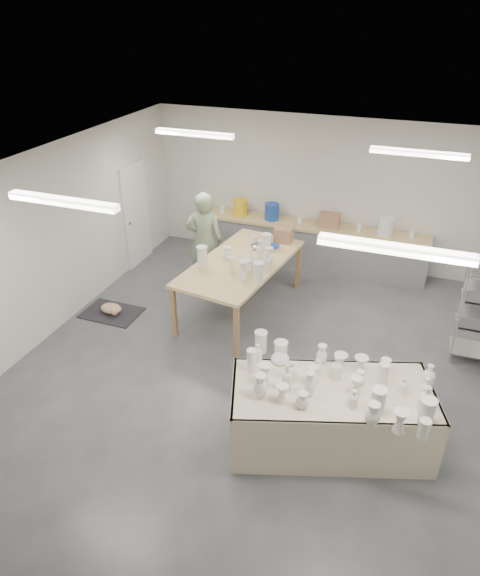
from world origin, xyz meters
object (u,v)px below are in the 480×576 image
at_px(work_table, 246,261).
at_px(red_stool, 211,269).
at_px(potter, 204,241).
at_px(drying_table, 331,414).

relative_size(work_table, red_stool, 6.95).
height_order(work_table, potter, potter).
height_order(work_table, red_stool, work_table).
relative_size(drying_table, potter, 1.39).
xyz_separation_m(work_table, potter, (-1.03, 0.55, -0.02)).
bearing_deg(red_stool, drying_table, -48.28).
height_order(drying_table, work_table, work_table).
bearing_deg(potter, work_table, 134.31).
distance_m(potter, red_stool, 0.76).
xyz_separation_m(drying_table, work_table, (-2.05, 2.62, 0.51)).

